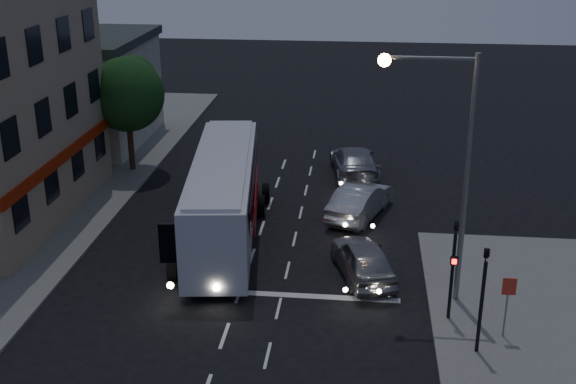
# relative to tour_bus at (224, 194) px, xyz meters

# --- Properties ---
(ground) EXTENTS (120.00, 120.00, 0.00)m
(ground) POSITION_rel_tour_bus_xyz_m (1.48, -6.93, -1.99)
(ground) COLOR black
(road_markings) EXTENTS (8.00, 30.55, 0.01)m
(road_markings) POSITION_rel_tour_bus_xyz_m (2.77, -3.63, -1.99)
(road_markings) COLOR silver
(road_markings) RESTS_ON ground
(tour_bus) EXTENTS (3.90, 12.23, 3.68)m
(tour_bus) POSITION_rel_tour_bus_xyz_m (0.00, 0.00, 0.00)
(tour_bus) COLOR silver
(tour_bus) RESTS_ON ground
(car_suv) EXTENTS (2.97, 4.81, 1.53)m
(car_suv) POSITION_rel_tour_bus_xyz_m (6.06, -3.13, -1.23)
(car_suv) COLOR #999999
(car_suv) RESTS_ON ground
(car_sedan_a) EXTENTS (3.18, 5.06, 1.58)m
(car_sedan_a) POSITION_rel_tour_bus_xyz_m (5.86, 2.90, -1.20)
(car_sedan_a) COLOR silver
(car_sedan_a) RESTS_ON ground
(car_sedan_b) EXTENTS (3.06, 5.90, 1.63)m
(car_sedan_b) POSITION_rel_tour_bus_xyz_m (5.50, 8.46, -1.17)
(car_sedan_b) COLOR gray
(car_sedan_b) RESTS_ON ground
(traffic_signal_main) EXTENTS (0.25, 0.35, 4.10)m
(traffic_signal_main) POSITION_rel_tour_bus_xyz_m (9.08, -6.16, 0.43)
(traffic_signal_main) COLOR black
(traffic_signal_main) RESTS_ON sidewalk_near
(traffic_signal_side) EXTENTS (0.18, 0.15, 4.10)m
(traffic_signal_side) POSITION_rel_tour_bus_xyz_m (9.78, -8.13, 0.43)
(traffic_signal_side) COLOR black
(traffic_signal_side) RESTS_ON sidewalk_near
(regulatory_sign) EXTENTS (0.45, 0.12, 2.20)m
(regulatory_sign) POSITION_rel_tour_bus_xyz_m (10.78, -7.17, -0.40)
(regulatory_sign) COLOR slate
(regulatory_sign) RESTS_ON sidewalk_near
(streetlight) EXTENTS (3.32, 0.44, 9.00)m
(streetlight) POSITION_rel_tour_bus_xyz_m (8.83, -4.73, 3.74)
(streetlight) COLOR slate
(streetlight) RESTS_ON sidewalk_near
(low_building_north) EXTENTS (9.40, 9.40, 6.50)m
(low_building_north) POSITION_rel_tour_bus_xyz_m (-12.02, 13.07, 1.40)
(low_building_north) COLOR #9C9788
(low_building_north) RESTS_ON sidewalk_far
(street_tree) EXTENTS (4.00, 4.00, 6.20)m
(street_tree) POSITION_rel_tour_bus_xyz_m (-6.72, 8.09, 2.51)
(street_tree) COLOR black
(street_tree) RESTS_ON sidewalk_far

